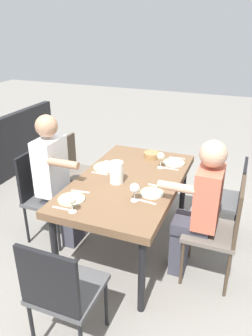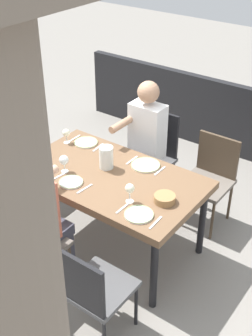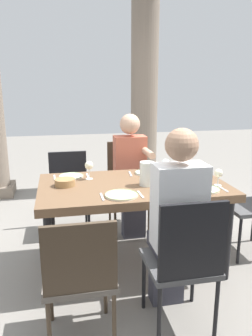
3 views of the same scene
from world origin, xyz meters
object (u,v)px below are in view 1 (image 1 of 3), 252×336
wine_glass_0 (161,157)px  wine_glass_3 (72,200)px  plate_0 (174,163)px  bread_basket (152,155)px  dining_table (129,186)px  chair_west_north (228,195)px  diner_woman_green (57,178)px  chair_mid_north (222,226)px  plate_2 (152,193)px  plate_3 (72,199)px  water_pitcher (117,174)px  diner_man_white (199,207)px  wine_glass_2 (135,188)px  chair_head_east (61,290)px  chair_mid_south (43,191)px  chair_west_south (76,168)px  plate_1 (106,167)px

wine_glass_0 → wine_glass_3: size_ratio=1.15×
plate_0 → bread_basket: bread_basket is taller
dining_table → wine_glass_0: wine_glass_0 is taller
chair_west_north → plate_0: 0.64m
diner_woman_green → chair_mid_north: bearing=90.1°
plate_0 → plate_2: 0.71m
plate_3 → water_pitcher: 0.49m
diner_man_white → wine_glass_3: size_ratio=9.03×
bread_basket → water_pitcher: bearing=-10.3°
chair_mid_north → wine_glass_2: 0.81m
wine_glass_0 → wine_glass_2: size_ratio=1.04×
plate_2 → chair_mid_north: bearing=95.3°
chair_head_east → plate_0: 1.78m
chair_west_north → chair_mid_south: 1.90m
chair_west_north → plate_2: chair_west_north is taller
chair_west_north → water_pitcher: 1.21m
plate_2 → plate_0: bearing=178.5°
wine_glass_3 → water_pitcher: water_pitcher is taller
wine_glass_0 → water_pitcher: water_pitcher is taller
dining_table → water_pitcher: size_ratio=7.89×
chair_head_east → plate_3: size_ratio=4.06×
plate_3 → chair_west_south: bearing=-151.2°
chair_mid_south → plate_1: (-0.29, 0.59, 0.24)m
chair_mid_north → plate_3: (0.40, -1.19, 0.23)m
diner_man_white → dining_table: bearing=-101.3°
dining_table → plate_1: 0.35m
chair_west_south → plate_1: size_ratio=3.41×
chair_west_north → plate_3: size_ratio=3.81×
chair_west_north → bread_basket: bearing=-93.4°
dining_table → wine_glass_3: size_ratio=11.11×
diner_woman_green → water_pitcher: 0.64m
diner_man_white → plate_2: 0.41m
dining_table → diner_woman_green: diner_woman_green is taller
plate_0 → wine_glass_3: (1.21, -0.51, 0.09)m
chair_west_south → wine_glass_0: bearing=81.2°
wine_glass_2 → chair_head_east: bearing=-12.3°
dining_table → diner_woman_green: bearing=-78.9°
chair_head_east → plate_0: bearing=170.0°
wine_glass_3 → plate_0: bearing=157.1°
water_pitcher → plate_3: bearing=-27.4°
diner_woman_green → diner_man_white: bearing=90.0°
chair_west_north → wine_glass_0: 0.80m
wine_glass_0 → chair_mid_south: bearing=-65.9°
wine_glass_2 → diner_woman_green: bearing=-103.6°
diner_woman_green → chair_mid_south: bearing=-90.8°
dining_table → wine_glass_2: size_ratio=10.07×
wine_glass_2 → plate_0: bearing=172.2°
wine_glass_0 → plate_0: bearing=147.6°
plate_3 → dining_table: bearing=150.6°
diner_woman_green → plate_1: diner_woman_green is taller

